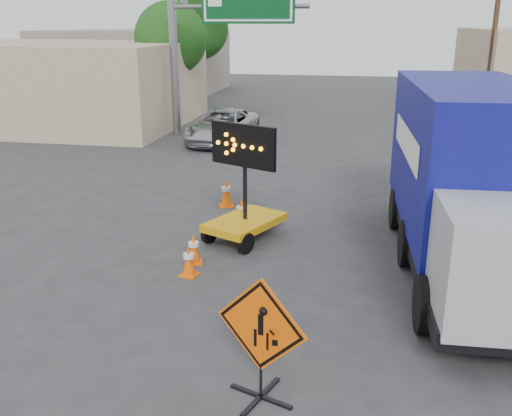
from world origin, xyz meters
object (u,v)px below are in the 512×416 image
(arrow_board, at_px, (245,215))
(pickup_truck, at_px, (223,126))
(box_truck, at_px, (470,191))
(construction_sign, at_px, (261,337))

(arrow_board, bearing_deg, pickup_truck, 131.73)
(box_truck, bearing_deg, pickup_truck, 121.37)
(pickup_truck, distance_m, box_truck, 14.68)
(pickup_truck, xyz_separation_m, box_truck, (8.25, -12.09, 1.04))
(arrow_board, bearing_deg, box_truck, 15.64)
(construction_sign, height_order, box_truck, box_truck)
(construction_sign, relative_size, pickup_truck, 0.37)
(arrow_board, relative_size, pickup_truck, 0.56)
(construction_sign, bearing_deg, box_truck, 77.04)
(pickup_truck, bearing_deg, arrow_board, -70.36)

